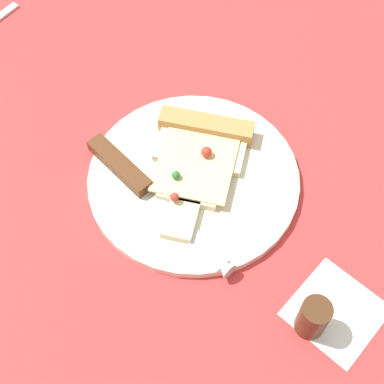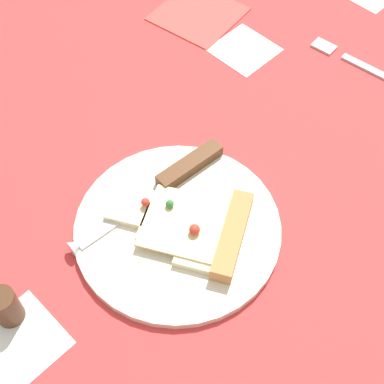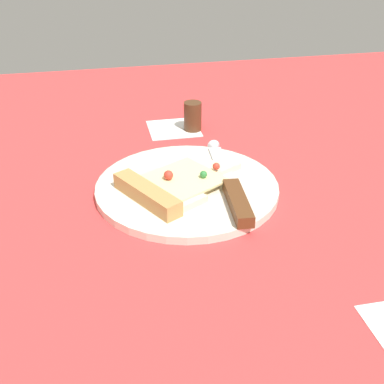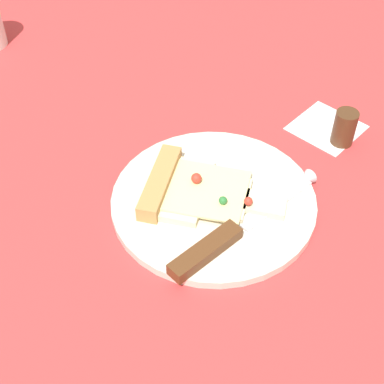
% 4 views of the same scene
% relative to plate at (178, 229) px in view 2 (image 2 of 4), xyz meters
% --- Properties ---
extents(ground_plane, '(1.45, 1.45, 0.03)m').
position_rel_plate_xyz_m(ground_plane, '(0.05, 0.09, -0.02)').
color(ground_plane, '#D13838').
rests_on(ground_plane, ground).
extents(plate, '(0.26, 0.26, 0.01)m').
position_rel_plate_xyz_m(plate, '(0.00, 0.00, 0.00)').
color(plate, silver).
rests_on(plate, ground_plane).
extents(pizza_slice, '(0.19, 0.15, 0.03)m').
position_rel_plate_xyz_m(pizza_slice, '(0.02, 0.01, 0.01)').
color(pizza_slice, beige).
rests_on(pizza_slice, plate).
extents(knife, '(0.04, 0.24, 0.02)m').
position_rel_plate_xyz_m(knife, '(-0.06, 0.03, 0.01)').
color(knife, silver).
rests_on(knife, plate).
extents(pepper_shaker, '(0.03, 0.03, 0.05)m').
position_rel_plate_xyz_m(pepper_shaker, '(-0.05, -0.21, 0.02)').
color(pepper_shaker, '#4C2D19').
rests_on(pepper_shaker, ground_plane).
extents(fork, '(0.15, 0.03, 0.01)m').
position_rel_plate_xyz_m(fork, '(-0.03, 0.41, -0.00)').
color(fork, silver).
rests_on(fork, ground_plane).
extents(napkin, '(0.15, 0.15, 0.00)m').
position_rel_plate_xyz_m(napkin, '(-0.28, 0.32, -0.00)').
color(napkin, '#E54C47').
rests_on(napkin, ground_plane).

